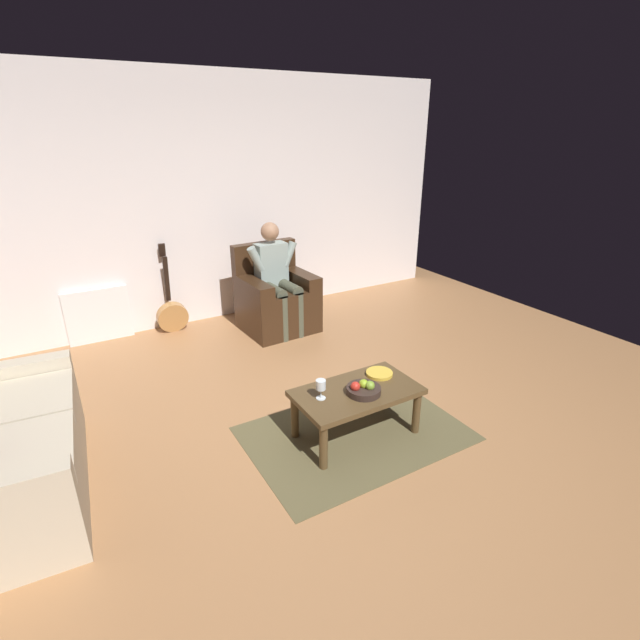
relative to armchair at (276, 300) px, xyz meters
The scene contains 11 objects.
ground_plane 2.29m from the armchair, 80.34° to the left, with size 7.04×7.04×0.00m, color #A57247.
wall_back 1.32m from the armchair, 62.56° to the right, with size 6.16×0.06×2.75m, color silver.
rug 2.21m from the armchair, 80.25° to the left, with size 1.62×1.12×0.01m, color brown.
armchair is the anchor object (origin of this frame).
person_seated 0.31m from the armchair, 93.04° to the left, with size 0.61×0.59×1.21m.
coffee_table 2.19m from the armchair, 80.25° to the left, with size 0.92×0.52×0.39m.
guitar 1.18m from the armchair, 26.62° to the right, with size 0.34×0.21×1.00m.
radiator 1.91m from the armchair, 20.23° to the right, with size 0.65×0.06×0.59m, color white.
wine_glass_near 2.23m from the armchair, 72.77° to the left, with size 0.07×0.07×0.15m.
fruit_bowl 2.25m from the armchair, 80.84° to the left, with size 0.25×0.25×0.11m.
decorative_dish 2.06m from the armchair, 87.51° to the left, with size 0.21×0.21×0.02m, color gold.
Camera 1 is at (1.76, 2.40, 2.19)m, focal length 26.68 mm.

